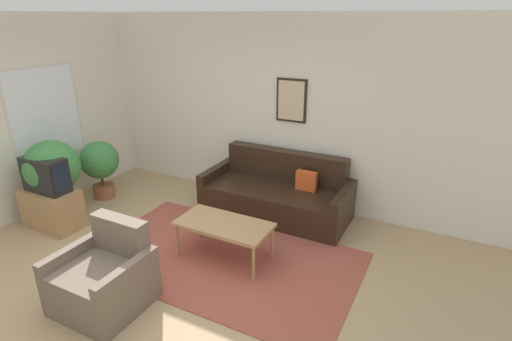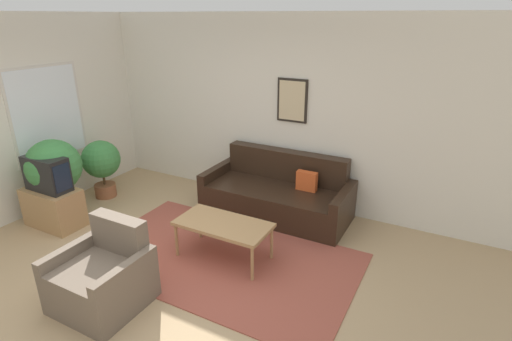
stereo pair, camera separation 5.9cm
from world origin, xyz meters
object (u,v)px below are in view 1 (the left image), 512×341
object	(u,v)px
couch	(277,194)
armchair	(104,279)
potted_plant_tall	(53,170)
coffee_table	(224,226)
tv	(45,175)

from	to	relation	value
couch	armchair	bearing A→B (deg)	-105.09
armchair	couch	bearing A→B (deg)	87.66
couch	potted_plant_tall	xyz separation A→B (m)	(-2.59, -1.54, 0.44)
coffee_table	armchair	distance (m)	1.36
coffee_table	armchair	world-z (taller)	armchair
coffee_table	tv	size ratio (longest dim) A/B	1.77
coffee_table	armchair	size ratio (longest dim) A/B	1.32
couch	tv	size ratio (longest dim) A/B	3.34
armchair	potted_plant_tall	xyz separation A→B (m)	(-1.91, 0.98, 0.45)
potted_plant_tall	coffee_table	bearing A→B (deg)	5.20
tv	coffee_table	bearing A→B (deg)	9.54
coffee_table	tv	bearing A→B (deg)	-170.46
couch	potted_plant_tall	size ratio (longest dim) A/B	1.80
tv	couch	bearing A→B (deg)	34.57
couch	tv	world-z (taller)	tv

